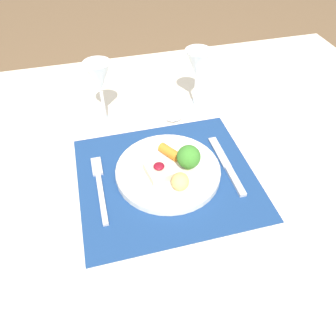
# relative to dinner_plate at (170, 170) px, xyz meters

# --- Properties ---
(ground_plane) EXTENTS (8.00, 8.00, 0.00)m
(ground_plane) POSITION_rel_dinner_plate_xyz_m (-0.01, -0.01, -0.74)
(ground_plane) COLOR brown
(dining_table) EXTENTS (1.60, 1.25, 0.72)m
(dining_table) POSITION_rel_dinner_plate_xyz_m (-0.01, -0.01, -0.09)
(dining_table) COLOR beige
(dining_table) RESTS_ON ground_plane
(placemat) EXTENTS (0.41, 0.37, 0.00)m
(placemat) POSITION_rel_dinner_plate_xyz_m (-0.01, -0.01, -0.02)
(placemat) COLOR navy
(placemat) RESTS_ON dining_table
(dinner_plate) EXTENTS (0.25, 0.25, 0.08)m
(dinner_plate) POSITION_rel_dinner_plate_xyz_m (0.00, 0.00, 0.00)
(dinner_plate) COLOR silver
(dinner_plate) RESTS_ON placemat
(fork) EXTENTS (0.02, 0.21, 0.01)m
(fork) POSITION_rel_dinner_plate_xyz_m (-0.17, 0.01, -0.01)
(fork) COLOR #B2B2B7
(fork) RESTS_ON placemat
(knife) EXTENTS (0.02, 0.21, 0.01)m
(knife) POSITION_rel_dinner_plate_xyz_m (0.14, -0.02, -0.01)
(knife) COLOR #B2B2B7
(knife) RESTS_ON placemat
(spoon) EXTENTS (0.19, 0.04, 0.01)m
(spoon) POSITION_rel_dinner_plate_xyz_m (0.04, 0.21, -0.01)
(spoon) COLOR #B2B2B7
(spoon) RESTS_ON dining_table
(wine_glass_near) EXTENTS (0.07, 0.07, 0.18)m
(wine_glass_near) POSITION_rel_dinner_plate_xyz_m (0.15, 0.25, 0.11)
(wine_glass_near) COLOR white
(wine_glass_near) RESTS_ON dining_table
(wine_glass_far) EXTENTS (0.07, 0.07, 0.19)m
(wine_glass_far) POSITION_rel_dinner_plate_xyz_m (-0.12, 0.24, 0.12)
(wine_glass_far) COLOR white
(wine_glass_far) RESTS_ON dining_table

